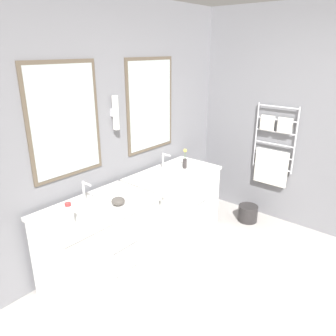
% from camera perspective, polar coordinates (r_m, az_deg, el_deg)
% --- Properties ---
extents(wall_back, '(5.46, 0.14, 2.60)m').
position_cam_1_polar(wall_back, '(3.30, -12.46, 5.64)').
color(wall_back, slate).
rests_on(wall_back, ground_plane).
extents(wall_right, '(0.13, 4.23, 2.60)m').
position_cam_1_polar(wall_right, '(4.19, 20.78, 7.64)').
color(wall_right, slate).
rests_on(wall_right, ground_plane).
extents(vanity_left, '(1.06, 0.68, 0.79)m').
position_cam_1_polar(vanity_left, '(3.16, -11.45, -13.03)').
color(vanity_left, white).
rests_on(vanity_left, ground_plane).
extents(vanity_right, '(1.06, 0.68, 0.79)m').
position_cam_1_polar(vanity_right, '(3.83, 1.45, -6.34)').
color(vanity_right, white).
rests_on(vanity_right, ground_plane).
extents(faucet_left, '(0.17, 0.12, 0.20)m').
position_cam_1_polar(faucet_left, '(3.07, -14.30, -4.07)').
color(faucet_left, silver).
rests_on(faucet_left, vanity_left).
extents(faucet_right, '(0.17, 0.12, 0.20)m').
position_cam_1_polar(faucet_right, '(3.76, -0.73, 1.10)').
color(faucet_right, silver).
rests_on(faucet_right, vanity_right).
extents(toiletry_bottle, '(0.07, 0.07, 0.19)m').
position_cam_1_polar(toiletry_bottle, '(2.72, -16.85, -7.79)').
color(toiletry_bottle, silver).
rests_on(toiletry_bottle, vanity_left).
extents(amenity_bowl, '(0.12, 0.12, 0.07)m').
position_cam_1_polar(amenity_bowl, '(2.97, -8.68, -5.73)').
color(amenity_bowl, '#4C4742').
rests_on(amenity_bowl, vanity_left).
extents(flower_vase, '(0.05, 0.05, 0.24)m').
position_cam_1_polar(flower_vase, '(3.81, 2.96, 1.31)').
color(flower_vase, '#332D2D').
rests_on(flower_vase, vanity_right).
extents(soap_dish, '(0.11, 0.08, 0.04)m').
position_cam_1_polar(soap_dish, '(3.50, 0.43, -1.76)').
color(soap_dish, white).
rests_on(soap_dish, vanity_right).
extents(waste_bin, '(0.25, 0.25, 0.21)m').
position_cam_1_polar(waste_bin, '(4.39, 13.73, -7.60)').
color(waste_bin, '#282626').
rests_on(waste_bin, ground_plane).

